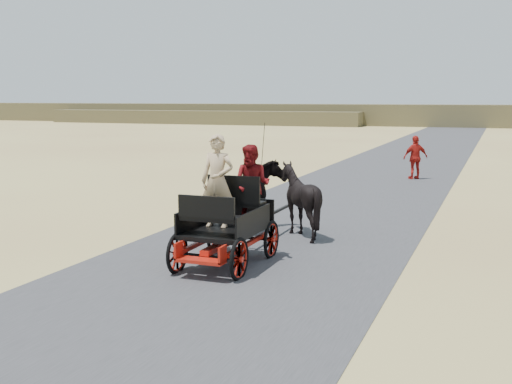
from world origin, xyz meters
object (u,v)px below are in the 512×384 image
(horse_right, at_px, (300,200))
(horse_left, at_px, (256,197))
(carriage, at_px, (226,246))
(pedestrian, at_px, (415,157))

(horse_right, bearing_deg, horse_left, 0.00)
(carriage, bearing_deg, pedestrian, 83.31)
(horse_right, relative_size, pedestrian, 0.98)
(carriage, xyz_separation_m, pedestrian, (1.72, 14.66, 0.50))
(pedestrian, bearing_deg, horse_left, 45.05)
(carriage, distance_m, horse_left, 3.09)
(horse_right, bearing_deg, carriage, 79.61)
(carriage, bearing_deg, horse_left, 100.39)
(horse_left, height_order, horse_right, horse_right)
(horse_left, distance_m, horse_right, 1.10)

